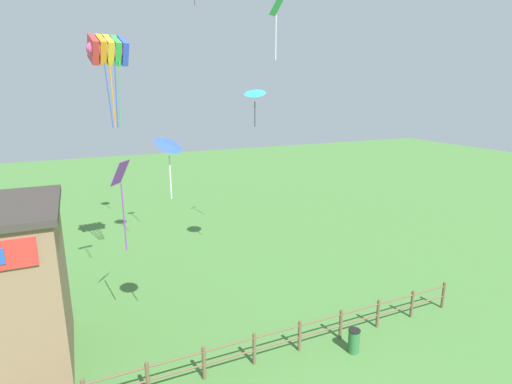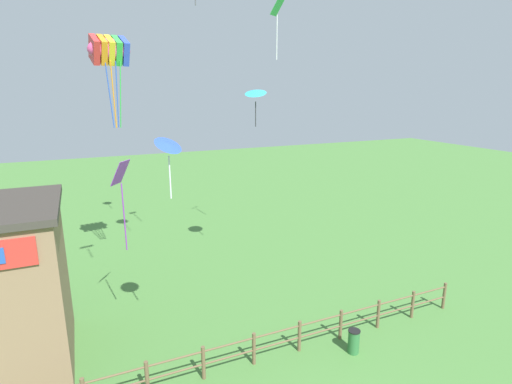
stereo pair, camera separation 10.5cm
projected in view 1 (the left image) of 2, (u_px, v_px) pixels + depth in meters
name	position (u px, v px, depth m)	size (l,w,h in m)	color
wooden_fence	(278.00, 340.00, 15.25)	(17.72, 0.14, 1.30)	brown
trash_bin	(354.00, 341.00, 15.60)	(0.48, 0.48, 0.98)	#2D6B38
kite_rainbow_parafoil	(108.00, 51.00, 18.71)	(2.17, 1.72, 4.36)	#E54C8C
kite_purple_streamer	(121.00, 187.00, 15.37)	(0.84, 0.90, 3.64)	purple
kite_cyan_delta	(255.00, 93.00, 20.15)	(1.53, 1.52, 1.93)	#2DB2C6
kite_green_diamond	(276.00, 17.00, 21.38)	(0.87, 0.84, 3.09)	green
kite_blue_delta	(169.00, 147.00, 12.88)	(1.21, 1.18, 2.07)	blue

